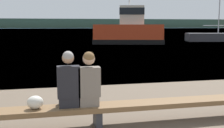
{
  "coord_description": "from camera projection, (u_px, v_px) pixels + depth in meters",
  "views": [
    {
      "loc": [
        -1.18,
        -1.74,
        1.93
      ],
      "look_at": [
        0.61,
        6.36,
        0.77
      ],
      "focal_mm": 45.0,
      "sensor_mm": 36.0,
      "label": 1
    }
  ],
  "objects": [
    {
      "name": "water_surface",
      "position": [
        52.0,
        29.0,
        124.99
      ],
      "size": [
        240.0,
        240.0,
        0.0
      ],
      "primitive_type": "plane",
      "color": "teal",
      "rests_on": "ground"
    },
    {
      "name": "far_shoreline",
      "position": [
        51.0,
        23.0,
        185.86
      ],
      "size": [
        600.0,
        12.0,
        5.95
      ],
      "primitive_type": "cube",
      "color": "#2D3D2D",
      "rests_on": "ground"
    },
    {
      "name": "bench_main",
      "position": [
        98.0,
        109.0,
        5.33
      ],
      "size": [
        7.95,
        0.48,
        0.42
      ],
      "color": "brown",
      "rests_on": "ground"
    },
    {
      "name": "person_left",
      "position": [
        68.0,
        82.0,
        5.14
      ],
      "size": [
        0.41,
        0.38,
        1.04
      ],
      "color": "black",
      "rests_on": "bench_main"
    },
    {
      "name": "person_right",
      "position": [
        89.0,
        81.0,
        5.22
      ],
      "size": [
        0.41,
        0.39,
        1.03
      ],
      "color": "#70665B",
      "rests_on": "bench_main"
    },
    {
      "name": "shopping_bag",
      "position": [
        35.0,
        102.0,
        5.06
      ],
      "size": [
        0.29,
        0.24,
        0.24
      ],
      "color": "beige",
      "rests_on": "bench_main"
    },
    {
      "name": "tugboat_red",
      "position": [
        129.0,
        32.0,
        29.21
      ],
      "size": [
        7.79,
        5.12,
        6.65
      ],
      "rotation": [
        0.0,
        0.0,
        1.31
      ],
      "color": "red",
      "rests_on": "water_surface"
    },
    {
      "name": "moored_sailboat",
      "position": [
        221.0,
        37.0,
        33.27
      ],
      "size": [
        8.42,
        4.09,
        6.56
      ],
      "rotation": [
        0.0,
        0.0,
        1.33
      ],
      "color": "#333338",
      "rests_on": "water_surface"
    }
  ]
}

